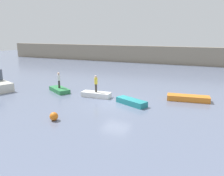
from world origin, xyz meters
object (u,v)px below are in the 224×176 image
(rowboat_teal, at_px, (131,102))
(rowboat_orange, at_px, (188,98))
(rowboat_green, at_px, (59,90))
(rowboat_white, at_px, (96,95))
(person_white_shirt, at_px, (59,79))
(person_yellow_shirt, at_px, (96,83))
(mooring_buoy, at_px, (54,116))

(rowboat_teal, bearing_deg, rowboat_orange, 59.50)
(rowboat_teal, relative_size, rowboat_orange, 0.78)
(rowboat_green, height_order, rowboat_orange, rowboat_orange)
(rowboat_white, distance_m, rowboat_teal, 4.17)
(person_white_shirt, bearing_deg, person_yellow_shirt, -3.73)
(person_yellow_shirt, bearing_deg, rowboat_green, 176.27)
(rowboat_white, distance_m, rowboat_orange, 8.93)
(person_white_shirt, bearing_deg, mooring_buoy, -57.13)
(rowboat_green, bearing_deg, person_white_shirt, 0.00)
(rowboat_teal, distance_m, person_white_shirt, 8.87)
(rowboat_white, height_order, rowboat_orange, rowboat_orange)
(rowboat_green, relative_size, rowboat_teal, 0.98)
(rowboat_green, distance_m, person_white_shirt, 1.18)
(rowboat_orange, height_order, person_yellow_shirt, person_yellow_shirt)
(rowboat_teal, bearing_deg, rowboat_white, -169.17)
(rowboat_white, bearing_deg, person_yellow_shirt, -1.93)
(rowboat_green, relative_size, person_yellow_shirt, 1.74)
(rowboat_white, height_order, person_yellow_shirt, person_yellow_shirt)
(person_white_shirt, xyz_separation_m, person_yellow_shirt, (4.65, -0.30, 0.07))
(rowboat_orange, height_order, mooring_buoy, mooring_buoy)
(person_yellow_shirt, xyz_separation_m, mooring_buoy, (-0.03, -6.85, -1.15))
(rowboat_orange, relative_size, mooring_buoy, 6.13)
(rowboat_teal, xyz_separation_m, person_yellow_shirt, (-4.05, 1.00, 1.21))
(rowboat_orange, height_order, person_white_shirt, person_white_shirt)
(rowboat_green, relative_size, rowboat_orange, 0.77)
(rowboat_orange, bearing_deg, rowboat_white, -172.64)
(rowboat_white, height_order, rowboat_teal, rowboat_white)
(rowboat_white, bearing_deg, rowboat_teal, -15.76)
(person_yellow_shirt, bearing_deg, rowboat_orange, 14.30)
(person_yellow_shirt, bearing_deg, mooring_buoy, -90.24)
(rowboat_white, distance_m, person_yellow_shirt, 1.21)
(rowboat_orange, bearing_deg, person_white_shirt, -178.80)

